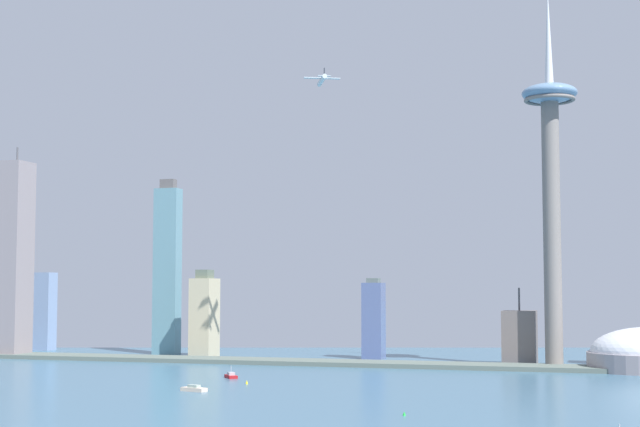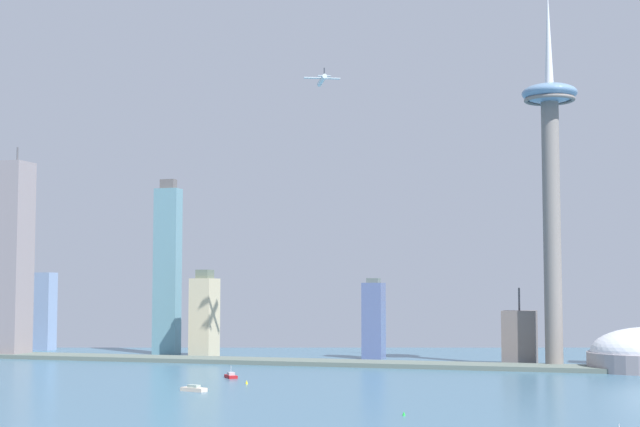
{
  "view_description": "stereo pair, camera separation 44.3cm",
  "coord_description": "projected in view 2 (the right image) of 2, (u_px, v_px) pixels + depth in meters",
  "views": [
    {
      "loc": [
        241.34,
        -223.98,
        61.17
      ],
      "look_at": [
        11.51,
        523.12,
        121.72
      ],
      "focal_mm": 54.32,
      "sensor_mm": 36.0,
      "label": 1
    },
    {
      "loc": [
        241.77,
        -223.85,
        61.17
      ],
      "look_at": [
        11.51,
        523.12,
        121.72
      ],
      "focal_mm": 54.32,
      "sensor_mm": 36.0,
      "label": 2
    }
  ],
  "objects": [
    {
      "name": "waterfront_pier",
      "position": [
        307.0,
        362.0,
        779.62
      ],
      "size": [
        766.91,
        40.38,
        3.47
      ],
      "primitive_type": "cube",
      "color": "#59665D",
      "rests_on": "ground"
    },
    {
      "name": "skyscraper_2",
      "position": [
        167.0,
        269.0,
        902.52
      ],
      "size": [
        23.33,
        13.93,
        163.3
      ],
      "color": "#5F8B98",
      "rests_on": "ground"
    },
    {
      "name": "skyscraper_6",
      "position": [
        15.0,
        259.0,
        868.0
      ],
      "size": [
        22.24,
        27.98,
        188.69
      ],
      "color": "gray",
      "rests_on": "ground"
    },
    {
      "name": "skyscraper_1",
      "position": [
        42.0,
        311.0,
        962.46
      ],
      "size": [
        25.07,
        16.3,
        76.84
      ],
      "color": "#7D94BA",
      "rests_on": "ground"
    },
    {
      "name": "channel_buoy_1",
      "position": [
        404.0,
        413.0,
        465.72
      ],
      "size": [
        1.63,
        1.63,
        1.93
      ],
      "primitive_type": "cone",
      "color": "green",
      "rests_on": "ground"
    },
    {
      "name": "channel_buoy_0",
      "position": [
        247.0,
        382.0,
        619.73
      ],
      "size": [
        1.64,
        1.64,
        2.41
      ],
      "primitive_type": "cone",
      "color": "yellow",
      "rests_on": "ground"
    },
    {
      "name": "skyscraper_4",
      "position": [
        520.0,
        338.0,
        774.44
      ],
      "size": [
        26.49,
        25.14,
        61.58
      ],
      "color": "#695F5D",
      "rests_on": "ground"
    },
    {
      "name": "observation_tower",
      "position": [
        551.0,
        162.0,
        754.45
      ],
      "size": [
        43.13,
        43.13,
        300.04
      ],
      "color": "slate",
      "rests_on": "ground"
    },
    {
      "name": "skyscraper_0",
      "position": [
        204.0,
        316.0,
        863.96
      ],
      "size": [
        19.57,
        25.39,
        77.77
      ],
      "color": "#BEB08D",
      "rests_on": "ground"
    },
    {
      "name": "airplane",
      "position": [
        322.0,
        80.0,
        754.17
      ],
      "size": [
        27.54,
        30.89,
        8.62
      ],
      "rotation": [
        0.0,
        0.0,
        2.01
      ],
      "color": "silver"
    },
    {
      "name": "skyscraper_9",
      "position": [
        374.0,
        320.0,
        841.65
      ],
      "size": [
        17.39,
        18.53,
        69.97
      ],
      "color": "slate",
      "rests_on": "ground"
    },
    {
      "name": "boat_2",
      "position": [
        194.0,
        389.0,
        575.12
      ],
      "size": [
        17.39,
        10.12,
        3.87
      ],
      "rotation": [
        0.0,
        0.0,
        6.0
      ],
      "color": "beige",
      "rests_on": "ground"
    },
    {
      "name": "boat_1",
      "position": [
        231.0,
        376.0,
        661.03
      ],
      "size": [
        13.85,
        16.06,
        8.41
      ],
      "rotation": [
        0.0,
        0.0,
        2.2
      ],
      "color": "#A6171C",
      "rests_on": "ground"
    }
  ]
}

